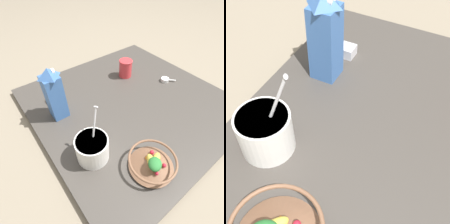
% 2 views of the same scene
% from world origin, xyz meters
% --- Properties ---
extents(ground_plane, '(6.00, 6.00, 0.00)m').
position_xyz_m(ground_plane, '(0.00, 0.00, 0.00)').
color(ground_plane, gray).
extents(countertop, '(1.04, 1.04, 0.03)m').
position_xyz_m(countertop, '(0.00, 0.00, 0.02)').
color(countertop, '#47423D').
rests_on(countertop, ground_plane).
extents(fruit_bowl, '(0.20, 0.20, 0.08)m').
position_xyz_m(fruit_bowl, '(-0.36, 0.21, 0.07)').
color(fruit_bowl, brown).
rests_on(fruit_bowl, countertop).
extents(milk_carton, '(0.08, 0.08, 0.28)m').
position_xyz_m(milk_carton, '(0.14, 0.37, 0.17)').
color(milk_carton, '#3D6BB2').
rests_on(milk_carton, countertop).
extents(yogurt_tub, '(0.14, 0.14, 0.24)m').
position_xyz_m(yogurt_tub, '(-0.18, 0.37, 0.10)').
color(yogurt_tub, white).
rests_on(yogurt_tub, countertop).
extents(drinking_cup, '(0.09, 0.09, 0.11)m').
position_xyz_m(drinking_cup, '(0.21, -0.14, 0.09)').
color(drinking_cup, '#DB383D').
rests_on(drinking_cup, countertop).
extents(spice_jar, '(0.05, 0.05, 0.04)m').
position_xyz_m(spice_jar, '(0.26, 0.35, 0.05)').
color(spice_jar, silver).
rests_on(spice_jar, countertop).
extents(measuring_scoop, '(0.08, 0.08, 0.02)m').
position_xyz_m(measuring_scoop, '(0.00, -0.31, 0.04)').
color(measuring_scoop, white).
rests_on(measuring_scoop, countertop).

